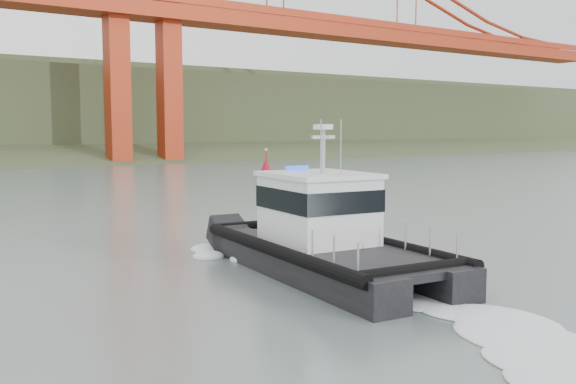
% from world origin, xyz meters
% --- Properties ---
extents(ground, '(400.00, 400.00, 0.00)m').
position_xyz_m(ground, '(0.00, 0.00, 0.00)').
color(ground, '#53635F').
rests_on(ground, ground).
extents(patrol_boat, '(5.18, 11.57, 5.45)m').
position_xyz_m(patrol_boat, '(-0.67, 3.05, 1.36)').
color(patrol_boat, black).
rests_on(patrol_boat, ground).
extents(nav_buoy, '(1.59, 1.59, 3.31)m').
position_xyz_m(nav_buoy, '(20.53, 39.77, 0.87)').
color(nav_buoy, '#A70B1C').
rests_on(nav_buoy, ground).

